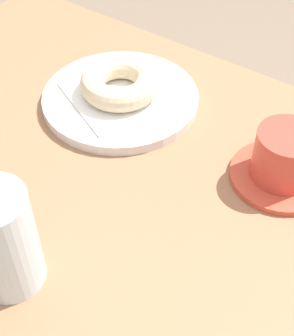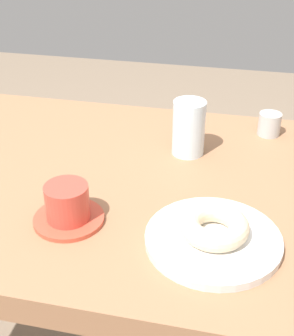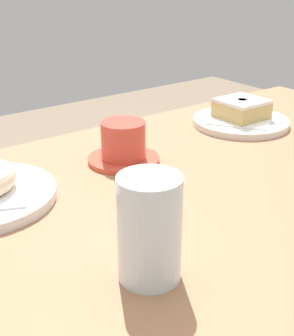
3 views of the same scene
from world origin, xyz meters
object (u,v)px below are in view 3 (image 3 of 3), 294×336
plate_glazed_square (241,122)px  donut_glazed_square (242,108)px  coffee_cup (123,144)px  water_glass (150,229)px

plate_glazed_square → donut_glazed_square: (0.00, 0.00, 0.03)m
coffee_cup → plate_glazed_square: bearing=3.4°
donut_glazed_square → water_glass: (-0.46, -0.30, 0.02)m
plate_glazed_square → water_glass: size_ratio=1.66×
water_glass → coffee_cup: size_ratio=0.97×
plate_glazed_square → coffee_cup: size_ratio=1.61×
donut_glazed_square → water_glass: water_glass is taller
donut_glazed_square → coffee_cup: (-0.30, -0.02, -0.00)m
donut_glazed_square → water_glass: size_ratio=0.75×
water_glass → coffee_cup: bearing=60.3°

